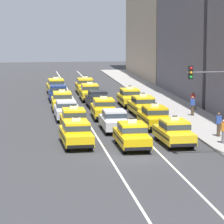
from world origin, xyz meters
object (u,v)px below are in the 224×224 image
at_px(taxi_left_sixth, 56,86).
at_px(taxi_center_fifth, 90,92).
at_px(sedan_left_third, 66,109).
at_px(taxi_center_third, 104,108).
at_px(taxi_right_fourth, 130,97).
at_px(taxi_left_nearest, 76,133).
at_px(taxi_left_fourth, 62,100).
at_px(taxi_center_sixth, 85,85).
at_px(pedestrian_by_storefront, 219,124).
at_px(taxi_right_second, 155,117).
at_px(taxi_center_nearest, 132,135).
at_px(taxi_left_second, 74,119).
at_px(taxi_right_nearest, 174,132).
at_px(sedan_left_fifth, 58,93).
at_px(taxi_right_third, 143,105).
at_px(traffic_light_pole, 218,96).
at_px(pedestrian_near_crosswalk, 193,106).
at_px(sedan_center_second, 114,120).
at_px(pedestrian_far_corner, 224,131).
at_px(sedan_center_fourth, 97,99).
at_px(pedestrian_mid_block, 193,100).

relative_size(taxi_left_sixth, taxi_center_fifth, 1.00).
relative_size(sedan_left_third, taxi_center_fifth, 0.94).
height_order(taxi_center_third, taxi_right_fourth, same).
height_order(taxi_left_nearest, taxi_left_fourth, same).
distance_m(taxi_left_sixth, taxi_center_sixth, 3.19).
bearing_deg(pedestrian_by_storefront, taxi_right_fourth, 101.89).
relative_size(taxi_center_fifth, taxi_right_second, 1.00).
height_order(taxi_center_nearest, taxi_right_fourth, same).
height_order(taxi_left_second, taxi_right_nearest, same).
relative_size(sedan_left_fifth, taxi_right_third, 0.94).
height_order(taxi_center_fifth, traffic_light_pole, traffic_light_pole).
distance_m(taxi_right_nearest, pedestrian_near_crosswalk, 11.70).
bearing_deg(taxi_right_second, traffic_light_pole, -82.95).
bearing_deg(taxi_center_nearest, sedan_center_second, 92.49).
bearing_deg(taxi_left_second, taxi_right_second, 3.10).
relative_size(sedan_left_fifth, pedestrian_far_corner, 2.74).
bearing_deg(taxi_center_fifth, taxi_left_fourth, -117.01).
bearing_deg(taxi_left_fourth, pedestrian_near_crosswalk, -27.91).
xyz_separation_m(taxi_right_second, traffic_light_pole, (1.37, -11.07, 2.94)).
distance_m(sedan_left_fifth, traffic_light_pole, 28.69).
relative_size(taxi_center_nearest, taxi_center_third, 0.99).
relative_size(sedan_left_fifth, taxi_center_nearest, 0.94).
bearing_deg(traffic_light_pole, taxi_left_sixth, 102.94).
relative_size(sedan_center_second, taxi_right_nearest, 0.93).
relative_size(taxi_right_third, taxi_right_fourth, 1.01).
bearing_deg(sedan_left_fifth, taxi_left_sixth, 88.97).
height_order(taxi_left_fourth, pedestrian_near_crosswalk, taxi_left_fourth).
bearing_deg(sedan_center_second, taxi_center_fifth, 89.95).
xyz_separation_m(taxi_center_nearest, taxi_center_sixth, (-0.15, 29.27, 0.00)).
bearing_deg(taxi_right_second, taxi_right_third, 87.47).
xyz_separation_m(sedan_center_fourth, taxi_right_nearest, (3.01, -17.48, 0.03)).
relative_size(taxi_center_nearest, pedestrian_mid_block, 2.93).
height_order(sedan_center_second, taxi_center_third, taxi_center_third).
distance_m(sedan_left_fifth, taxi_center_third, 11.79).
bearing_deg(pedestrian_near_crosswalk, taxi_center_nearest, -121.80).
bearing_deg(taxi_center_fifth, taxi_left_sixth, 118.05).
height_order(taxi_left_sixth, traffic_light_pole, traffic_light_pole).
bearing_deg(taxi_center_sixth, taxi_center_nearest, -89.71).
height_order(taxi_right_nearest, pedestrian_by_storefront, taxi_right_nearest).
bearing_deg(pedestrian_by_storefront, taxi_left_sixth, 110.17).
height_order(taxi_right_third, pedestrian_far_corner, taxi_right_third).
distance_m(taxi_left_nearest, taxi_right_fourth, 18.81).
xyz_separation_m(taxi_left_nearest, taxi_center_sixth, (3.34, 28.15, 0.00)).
xyz_separation_m(taxi_left_second, taxi_right_nearest, (6.14, -5.96, 0.00)).
height_order(taxi_center_nearest, taxi_center_sixth, same).
bearing_deg(pedestrian_mid_block, sedan_center_second, -133.14).
bearing_deg(taxi_left_sixth, pedestrian_near_crosswalk, -59.14).
distance_m(taxi_center_fifth, pedestrian_far_corner, 24.21).
height_order(taxi_left_sixth, pedestrian_by_storefront, taxi_left_sixth).
distance_m(taxi_left_sixth, sedan_center_second, 23.22).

